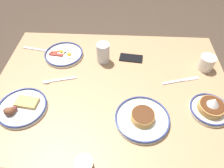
{
  "coord_description": "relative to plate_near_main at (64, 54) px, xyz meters",
  "views": [
    {
      "loc": [
        -0.04,
        0.79,
        1.6
      ],
      "look_at": [
        -0.0,
        0.02,
        0.75
      ],
      "focal_mm": 33.71,
      "sensor_mm": 36.0,
      "label": 1
    }
  ],
  "objects": [
    {
      "name": "plate_near_main",
      "position": [
        0.0,
        0.0,
        0.0
      ],
      "size": [
        0.24,
        0.24,
        0.04
      ],
      "color": "silver",
      "rests_on": "dining_table"
    },
    {
      "name": "plate_far_side",
      "position": [
        -0.82,
        0.39,
        0.01
      ],
      "size": [
        0.2,
        0.2,
        0.1
      ],
      "color": "silver",
      "rests_on": "dining_table"
    },
    {
      "name": "cell_phone",
      "position": [
        -0.43,
        0.0,
        -0.01
      ],
      "size": [
        0.15,
        0.09,
        0.01
      ],
      "primitive_type": "cube",
      "rotation": [
        0.0,
        0.0,
        -0.12
      ],
      "color": "black",
      "rests_on": "dining_table"
    },
    {
      "name": "fork_near",
      "position": [
        0.2,
        -0.05,
        -0.01
      ],
      "size": [
        0.18,
        0.05,
        0.01
      ],
      "color": "silver",
      "rests_on": "dining_table"
    },
    {
      "name": "dining_table",
      "position": [
        -0.32,
        0.24,
        -0.12
      ],
      "size": [
        1.32,
        0.97,
        0.72
      ],
      "color": "#A07A55",
      "rests_on": "ground_plane"
    },
    {
      "name": "coffee_mug",
      "position": [
        -0.87,
        0.07,
        0.03
      ],
      "size": [
        0.1,
        0.11,
        0.09
      ],
      "color": "white",
      "rests_on": "dining_table"
    },
    {
      "name": "butter_knife",
      "position": [
        -0.71,
        0.18,
        -0.01
      ],
      "size": [
        0.22,
        0.08,
        0.01
      ],
      "color": "silver",
      "rests_on": "dining_table"
    },
    {
      "name": "tea_spoon",
      "position": [
        0.01,
        0.22,
        -0.01
      ],
      "size": [
        0.19,
        0.06,
        0.01
      ],
      "color": "silver",
      "rests_on": "dining_table"
    },
    {
      "name": "plate_center_pancakes",
      "position": [
        0.13,
        0.43,
        0.0
      ],
      "size": [
        0.25,
        0.25,
        0.05
      ],
      "color": "white",
      "rests_on": "dining_table"
    },
    {
      "name": "drinking_glass",
      "position": [
        -0.26,
        0.03,
        0.04
      ],
      "size": [
        0.08,
        0.08,
        0.13
      ],
      "color": "silver",
      "rests_on": "dining_table"
    },
    {
      "name": "ground_plane",
      "position": [
        -0.32,
        0.24,
        -0.74
      ],
      "size": [
        6.0,
        6.0,
        0.0
      ],
      "primitive_type": "plane",
      "color": "#413327"
    },
    {
      "name": "plate_far_companion",
      "position": [
        -0.48,
        0.46,
        0.0
      ],
      "size": [
        0.27,
        0.27,
        0.05
      ],
      "color": "white",
      "rests_on": "dining_table"
    }
  ]
}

